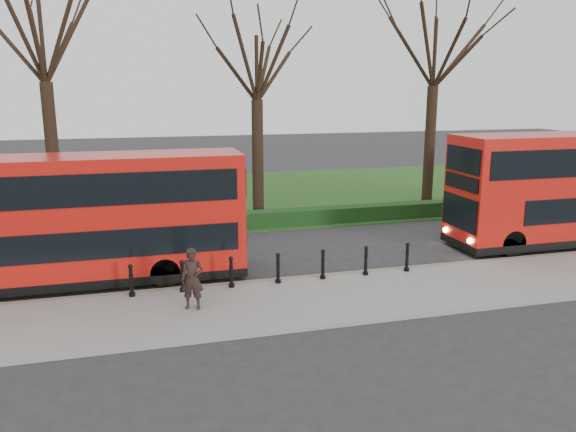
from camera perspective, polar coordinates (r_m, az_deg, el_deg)
name	(u,v)px	position (r m, az deg, el deg)	size (l,w,h in m)	color
ground	(263,275)	(20.30, -2.56, -6.00)	(120.00, 120.00, 0.00)	#28282B
pavement	(284,303)	(17.54, -0.39, -8.84)	(60.00, 4.00, 0.15)	gray
kerb	(269,282)	(19.35, -1.91, -6.72)	(60.00, 0.25, 0.16)	slate
grass_verge	(209,197)	(34.63, -8.02, 1.91)	(60.00, 18.00, 0.06)	#1F4A18
hedge	(231,221)	(26.61, -5.79, -0.56)	(60.00, 0.90, 0.80)	black
yellow_line_outer	(267,281)	(19.65, -2.11, -6.62)	(60.00, 0.10, 0.01)	yellow
yellow_line_inner	(266,279)	(19.84, -2.25, -6.43)	(60.00, 0.10, 0.01)	yellow
tree_left	(41,32)	(29.11, -23.78, 16.74)	(7.95, 7.95, 12.43)	black
tree_mid	(257,61)	(29.43, -3.21, 15.47)	(6.95, 6.95, 10.86)	black
tree_right	(435,45)	(33.05, 14.73, 16.42)	(7.76, 7.76, 12.13)	black
bollard_row	(278,269)	(18.89, -1.02, -5.36)	(9.66, 0.15, 1.00)	black
bus_lead	(79,221)	(20.12, -20.46, -0.45)	(11.01, 2.53, 4.38)	red
pedestrian	(192,279)	(16.86, -9.69, -6.32)	(0.67, 0.44, 1.85)	black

